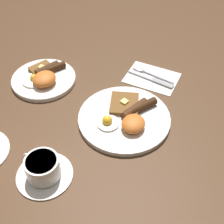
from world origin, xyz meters
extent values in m
plane|color=#4C301C|center=(0.00, 0.00, 0.00)|extent=(3.00, 3.00, 0.00)
cylinder|color=white|center=(0.00, 0.00, 0.01)|extent=(0.28, 0.28, 0.01)
cylinder|color=white|center=(-0.05, 0.03, 0.02)|extent=(0.07, 0.07, 0.01)
sphere|color=yellow|center=(-0.05, 0.03, 0.03)|extent=(0.03, 0.03, 0.03)
ellipsoid|color=orange|center=(-0.03, -0.04, 0.03)|extent=(0.07, 0.07, 0.03)
cylinder|color=#371E0C|center=(0.05, -0.03, 0.03)|extent=(0.11, 0.08, 0.02)
cylinder|color=#472614|center=(0.03, -0.02, 0.03)|extent=(0.10, 0.06, 0.03)
cube|color=brown|center=(0.04, 0.02, 0.02)|extent=(0.12, 0.11, 0.01)
cube|color=#F4E072|center=(0.04, 0.02, 0.03)|extent=(0.02, 0.02, 0.01)
cylinder|color=white|center=(0.04, 0.33, 0.01)|extent=(0.22, 0.22, 0.01)
cylinder|color=white|center=(0.01, 0.35, 0.02)|extent=(0.08, 0.08, 0.01)
sphere|color=yellow|center=(0.02, 0.35, 0.03)|extent=(0.02, 0.02, 0.02)
ellipsoid|color=orange|center=(0.02, 0.31, 0.03)|extent=(0.08, 0.07, 0.04)
cylinder|color=#371E0C|center=(0.09, 0.32, 0.03)|extent=(0.09, 0.06, 0.02)
cylinder|color=#412311|center=(0.08, 0.33, 0.03)|extent=(0.09, 0.06, 0.03)
cube|color=brown|center=(0.07, 0.35, 0.02)|extent=(0.10, 0.09, 0.01)
cube|color=#F4E072|center=(0.07, 0.35, 0.03)|extent=(0.02, 0.02, 0.01)
cylinder|color=white|center=(-0.27, 0.10, 0.00)|extent=(0.15, 0.15, 0.01)
cylinder|color=white|center=(-0.27, 0.10, 0.04)|extent=(0.09, 0.09, 0.06)
cylinder|color=#9E7047|center=(-0.27, 0.10, 0.06)|extent=(0.08, 0.08, 0.00)
torus|color=white|center=(-0.27, 0.14, 0.04)|extent=(0.01, 0.04, 0.04)
cube|color=white|center=(0.23, 0.00, 0.00)|extent=(0.14, 0.18, 0.01)
cube|color=silver|center=(0.22, 0.04, 0.01)|extent=(0.02, 0.09, 0.00)
cube|color=#9E9EA3|center=(0.21, -0.05, 0.01)|extent=(0.02, 0.08, 0.01)
ellipsoid|color=silver|center=(0.25, 0.06, 0.01)|extent=(0.04, 0.05, 0.01)
cube|color=silver|center=(0.24, -0.02, 0.01)|extent=(0.02, 0.12, 0.00)
camera|label=1|loc=(-0.60, -0.26, 0.70)|focal=50.00mm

